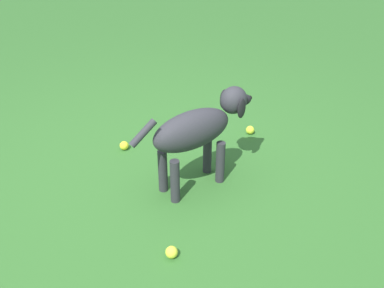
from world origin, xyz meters
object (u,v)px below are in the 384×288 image
dog (199,129)px  tennis_ball_2 (124,146)px  tennis_ball_1 (172,252)px  tennis_ball_0 (250,130)px

dog → tennis_ball_2: bearing=106.8°
tennis_ball_1 → tennis_ball_0: bearing=-61.2°
tennis_ball_2 → tennis_ball_1: bearing=162.4°
tennis_ball_0 → tennis_ball_2: same height
dog → tennis_ball_1: size_ratio=13.68×
dog → tennis_ball_1: bearing=-138.9°
tennis_ball_1 → tennis_ball_2: (1.09, -0.34, 0.00)m
tennis_ball_2 → dog: bearing=-164.9°
dog → tennis_ball_0: bearing=21.2°
tennis_ball_0 → tennis_ball_1: bearing=118.8°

